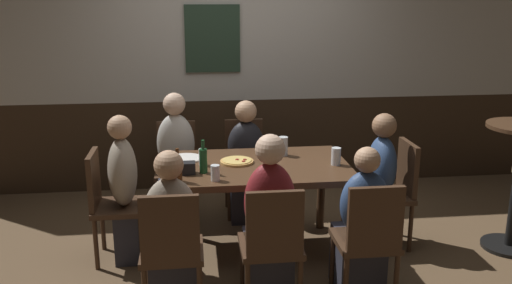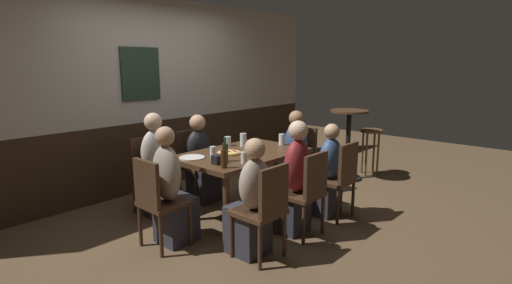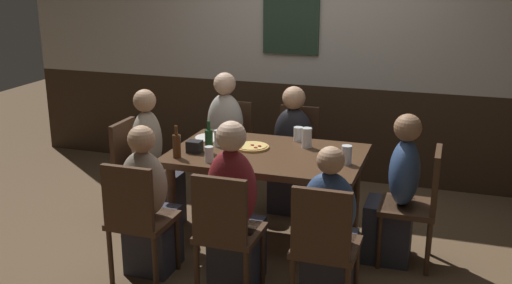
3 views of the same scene
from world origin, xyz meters
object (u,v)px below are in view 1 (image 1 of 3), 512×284
(person_head_west, at_px, (130,200))
(tumbler_water, at_px, (203,158))
(chair_head_west, at_px, (109,200))
(chair_left_far, at_px, (177,163))
(chair_right_near, at_px, (369,237))
(pint_glass_amber, at_px, (283,147))
(dining_table, at_px, (256,175))
(person_right_near, at_px, (361,233))
(chair_left_near, at_px, (171,247))
(chair_head_east, at_px, (394,188))
(condiment_caddy, at_px, (188,168))
(tumbler_short, at_px, (215,173))
(highball_clear, at_px, (267,145))
(chair_mid_far, at_px, (245,161))
(pint_glass_stout, at_px, (336,157))
(beer_bottle_brown, at_px, (178,169))
(person_mid_far, at_px, (247,169))
(pizza, at_px, (237,161))
(chair_mid_near, at_px, (272,242))
(plate_white_large, at_px, (186,158))
(beer_bottle_green, at_px, (203,160))
(person_left_near, at_px, (172,241))
(person_mid_near, at_px, (269,231))
(person_head_east, at_px, (375,191))
(person_left_far, at_px, (177,168))

(person_head_west, relative_size, tumbler_water, 8.84)
(chair_head_west, bearing_deg, chair_left_far, 60.41)
(chair_right_near, xyz_separation_m, pint_glass_amber, (-0.39, 1.11, 0.31))
(dining_table, relative_size, person_head_west, 1.25)
(person_right_near, bearing_deg, pint_glass_amber, 112.32)
(chair_left_near, relative_size, person_right_near, 0.82)
(chair_head_east, relative_size, condiment_caddy, 8.00)
(tumbler_short, bearing_deg, chair_left_near, -119.66)
(highball_clear, bearing_deg, chair_mid_far, 106.03)
(chair_left_far, relative_size, person_right_near, 0.82)
(pint_glass_amber, relative_size, pint_glass_stout, 1.14)
(pint_glass_stout, height_order, beer_bottle_brown, beer_bottle_brown)
(chair_right_near, bearing_deg, pint_glass_amber, 109.26)
(dining_table, bearing_deg, condiment_caddy, -162.28)
(person_mid_far, bearing_deg, tumbler_water, -120.94)
(chair_mid_far, distance_m, beer_bottle_brown, 1.40)
(pizza, height_order, tumbler_short, tumbler_short)
(person_mid_far, height_order, pint_glass_amber, person_mid_far)
(chair_mid_near, distance_m, plate_white_large, 1.26)
(highball_clear, bearing_deg, beer_bottle_brown, -136.21)
(chair_mid_near, xyz_separation_m, beer_bottle_brown, (-0.60, 0.56, 0.34))
(chair_mid_near, relative_size, chair_mid_far, 1.00)
(chair_left_far, relative_size, pint_glass_amber, 5.59)
(chair_head_east, relative_size, person_mid_far, 0.80)
(person_right_near, height_order, plate_white_large, person_right_near)
(chair_mid_near, distance_m, chair_right_near, 0.64)
(highball_clear, relative_size, beer_bottle_green, 0.45)
(chair_mid_far, xyz_separation_m, person_mid_far, (-0.00, -0.16, -0.03))
(person_head_west, bearing_deg, chair_mid_far, 42.04)
(chair_left_near, distance_m, beer_bottle_brown, 0.65)
(pint_glass_amber, height_order, plate_white_large, pint_glass_amber)
(chair_head_east, xyz_separation_m, condiment_caddy, (-1.67, -0.17, 0.29))
(chair_right_near, height_order, person_right_near, person_right_near)
(person_left_near, xyz_separation_m, pint_glass_amber, (0.90, 0.95, 0.35))
(chair_head_east, bearing_deg, condiment_caddy, -174.24)
(chair_head_east, bearing_deg, chair_left_near, -153.62)
(person_left_near, distance_m, pizza, 0.98)
(person_mid_near, distance_m, pint_glass_amber, 1.03)
(person_head_east, xyz_separation_m, plate_white_large, (-1.53, 0.22, 0.27))
(dining_table, relative_size, chair_mid_near, 1.66)
(chair_left_far, xyz_separation_m, pizza, (0.50, -0.82, 0.26))
(chair_head_east, xyz_separation_m, plate_white_large, (-1.69, 0.22, 0.25))
(highball_clear, bearing_deg, pint_glass_amber, -55.47)
(chair_left_far, height_order, condiment_caddy, chair_left_far)
(chair_head_west, bearing_deg, dining_table, 0.00)
(chair_mid_far, distance_m, pint_glass_stout, 1.19)
(plate_white_large, relative_size, condiment_caddy, 2.45)
(person_head_east, xyz_separation_m, person_left_far, (-1.62, 0.73, 0.03))
(chair_left_near, height_order, condiment_caddy, chair_left_near)
(chair_head_east, distance_m, pizza, 1.32)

